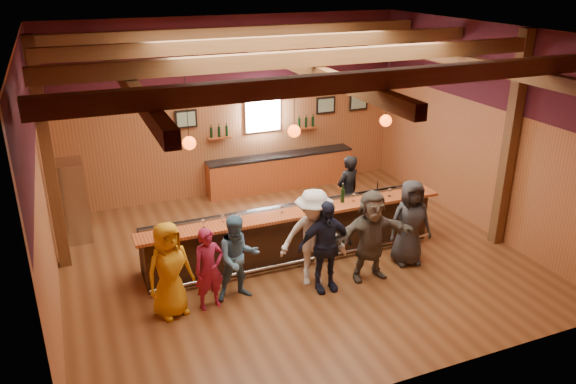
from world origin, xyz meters
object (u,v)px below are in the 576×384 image
stainless_fridge (70,202)px  ice_bucket (312,202)px  customer_navy (325,246)px  customer_orange (169,270)px  customer_white (313,238)px  bar_counter (292,232)px  customer_denim (238,258)px  customer_redvest (209,269)px  back_bar_cabinet (281,171)px  customer_brown (371,235)px  bartender (348,192)px  bottle_a (318,199)px  customer_dark (410,223)px

stainless_fridge → ice_bucket: (4.45, -2.71, 0.34)m
customer_navy → ice_bucket: 1.28m
customer_orange → customer_white: size_ratio=0.90×
bar_counter → customer_denim: size_ratio=3.91×
customer_orange → customer_redvest: 0.68m
stainless_fridge → customer_white: bearing=-41.9°
back_bar_cabinet → customer_brown: bearing=-91.9°
customer_orange → ice_bucket: size_ratio=6.69×
customer_brown → bartender: size_ratio=1.04×
customer_orange → customer_navy: customer_navy is taller
customer_white → bottle_a: size_ratio=5.64×
customer_denim → ice_bucket: size_ratio=6.29×
bar_counter → bartender: size_ratio=3.67×
back_bar_cabinet → stainless_fridge: size_ratio=2.22×
back_bar_cabinet → customer_brown: 5.00m
customer_orange → customer_redvest: bearing=-22.3°
customer_white → customer_dark: bearing=19.2°
stainless_fridge → customer_dark: stainless_fridge is taller
stainless_fridge → bar_counter: bearing=-30.8°
bar_counter → customer_denim: bearing=-143.0°
stainless_fridge → bartender: 6.04m
customer_denim → bottle_a: bearing=27.3°
customer_denim → customer_dark: size_ratio=0.91×
bartender → customer_navy: bearing=36.6°
customer_brown → customer_dark: 1.04m
customer_navy → bottle_a: bearing=73.6°
stainless_fridge → customer_brown: size_ratio=1.00×
stainless_fridge → ice_bucket: 5.22m
stainless_fridge → customer_white: 5.44m
customer_orange → customer_dark: size_ratio=0.97×
customer_redvest → customer_denim: 0.56m
customer_dark → customer_navy: bearing=-161.8°
customer_denim → bartender: bearing=32.5°
customer_dark → ice_bucket: (-1.70, 0.93, 0.36)m
customer_brown → bartender: customer_brown is taller
customer_redvest → ice_bucket: 2.62m
bottle_a → bar_counter: bearing=161.1°
customer_white → customer_navy: 0.31m
customer_redvest → customer_dark: 4.09m
customer_denim → bartender: 3.70m
customer_redvest → bar_counter: bearing=21.8°
bar_counter → customer_white: bearing=-93.0°
customer_navy → bartender: 2.76m
customer_redvest → ice_bucket: size_ratio=5.87×
bar_counter → stainless_fridge: size_ratio=3.50×
customer_orange → bartender: 4.81m
bar_counter → back_bar_cabinet: 3.76m
stainless_fridge → bottle_a: stainless_fridge is taller
customer_navy → customer_dark: 2.01m
stainless_fridge → bottle_a: (4.62, -2.62, 0.34)m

